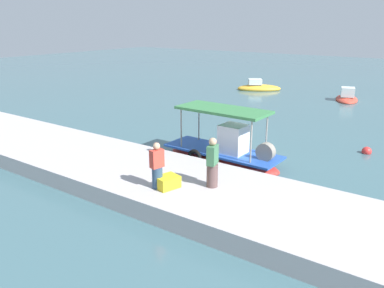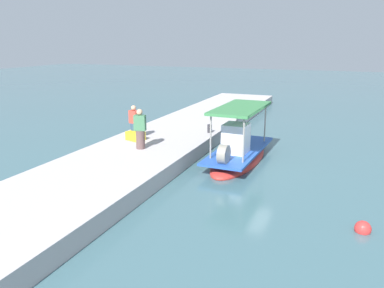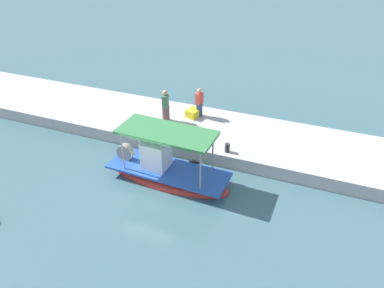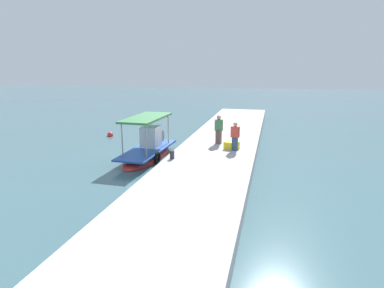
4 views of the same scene
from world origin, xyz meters
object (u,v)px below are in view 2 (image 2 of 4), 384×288
object	(u,v)px
cargo_crate	(135,136)
fisherman_by_crate	(134,124)
main_fishing_boat	(238,152)
mooring_bollard	(210,129)
marker_buoy	(363,229)
fisherman_near_bollard	(140,131)

from	to	relation	value
cargo_crate	fisherman_by_crate	bearing A→B (deg)	-142.71
main_fishing_boat	mooring_bollard	xyz separation A→B (m)	(-2.19, -2.18, 0.47)
marker_buoy	cargo_crate	bearing A→B (deg)	-113.93
cargo_crate	main_fishing_boat	bearing A→B (deg)	97.39
fisherman_near_bollard	mooring_bollard	size ratio (longest dim) A/B	4.17
fisherman_near_bollard	marker_buoy	world-z (taller)	fisherman_near_bollard
marker_buoy	fisherman_near_bollard	bearing A→B (deg)	-109.65
fisherman_near_bollard	fisherman_by_crate	distance (m)	1.92
main_fishing_boat	mooring_bollard	size ratio (longest dim) A/B	13.52
main_fishing_boat	cargo_crate	xyz separation A→B (m)	(0.65, -4.99, 0.46)
main_fishing_boat	fisherman_near_bollard	bearing A→B (deg)	-64.85
marker_buoy	fisherman_by_crate	bearing A→B (deg)	-114.76
mooring_bollard	marker_buoy	world-z (taller)	mooring_bollard
cargo_crate	marker_buoy	xyz separation A→B (m)	(4.50, 10.14, -0.79)
main_fishing_boat	marker_buoy	size ratio (longest dim) A/B	12.25
fisherman_near_bollard	cargo_crate	distance (m)	1.69
mooring_bollard	cargo_crate	xyz separation A→B (m)	(2.84, -2.81, -0.00)
fisherman_by_crate	marker_buoy	distance (m)	11.47
fisherman_near_bollard	mooring_bollard	xyz separation A→B (m)	(-4.07, 1.82, -0.60)
fisherman_by_crate	cargo_crate	size ratio (longest dim) A/B	2.13
main_fishing_boat	fisherman_near_bollard	world-z (taller)	main_fishing_boat
mooring_bollard	cargo_crate	size ratio (longest dim) A/B	0.55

